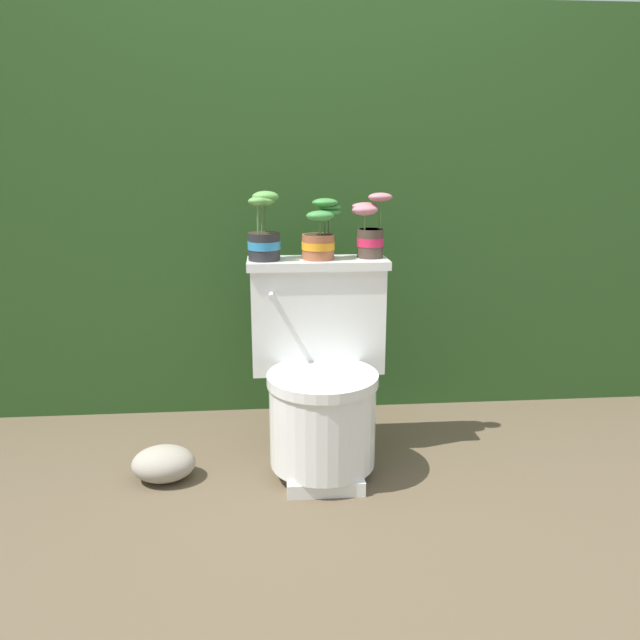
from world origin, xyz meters
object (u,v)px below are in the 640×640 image
Objects in this scene: potted_plant_left at (264,234)px; toilet at (320,378)px; potted_plant_midleft at (320,236)px; potted_plant_middle at (370,231)px; garden_stone at (163,464)px.

toilet is at bearing -32.56° from potted_plant_left.
potted_plant_middle is (0.18, 0.02, 0.01)m from potted_plant_midleft.
potted_plant_middle is 1.08m from garden_stone.
potted_plant_left is (-0.19, 0.12, 0.49)m from toilet.
potted_plant_midleft is 0.97× the size of garden_stone.
potted_plant_left is at bearing 28.28° from garden_stone.
garden_stone is (-0.55, -0.07, -0.27)m from toilet.
potted_plant_midleft is at bearing 19.22° from garden_stone.
toilet is 0.55m from potted_plant_middle.
potted_plant_left reaches higher than potted_plant_middle.
garden_stone is at bearing -160.78° from potted_plant_midleft.
toilet is 0.50m from potted_plant_midleft.
garden_stone is (-0.74, -0.21, -0.77)m from potted_plant_middle.
potted_plant_middle reaches higher than garden_stone.
potted_plant_left is 0.20m from potted_plant_midleft.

